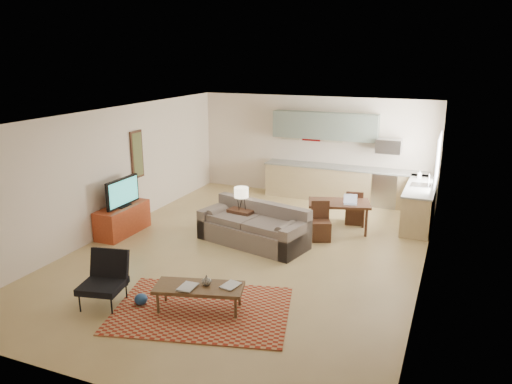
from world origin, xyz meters
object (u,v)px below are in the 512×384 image
at_px(dining_table, 338,217).
at_px(tv_credenza, 123,220).
at_px(sofa, 253,225).
at_px(console_table, 242,223).
at_px(armchair, 102,281).
at_px(coffee_table, 199,298).

bearing_deg(dining_table, tv_credenza, -172.39).
distance_m(sofa, console_table, 0.46).
bearing_deg(armchair, console_table, 65.62).
relative_size(sofa, console_table, 3.81).
height_order(sofa, tv_credenza, sofa).
distance_m(sofa, coffee_table, 2.89).
bearing_deg(sofa, armchair, -95.34).
bearing_deg(tv_credenza, console_table, 17.38).
distance_m(armchair, dining_table, 5.38).
height_order(armchair, console_table, armchair).
distance_m(coffee_table, tv_credenza, 3.94).
bearing_deg(sofa, coffee_table, -69.98).
distance_m(armchair, tv_credenza, 3.27).
height_order(tv_credenza, console_table, tv_credenza).
relative_size(console_table, dining_table, 0.47).
relative_size(coffee_table, console_table, 2.18).
xyz_separation_m(armchair, tv_credenza, (-1.71, 2.78, -0.10)).
distance_m(tv_credenza, dining_table, 4.72).
bearing_deg(console_table, dining_table, 42.29).
xyz_separation_m(tv_credenza, console_table, (2.48, 0.78, -0.00)).
bearing_deg(dining_table, console_table, -164.14).
height_order(tv_credenza, dining_table, dining_table).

